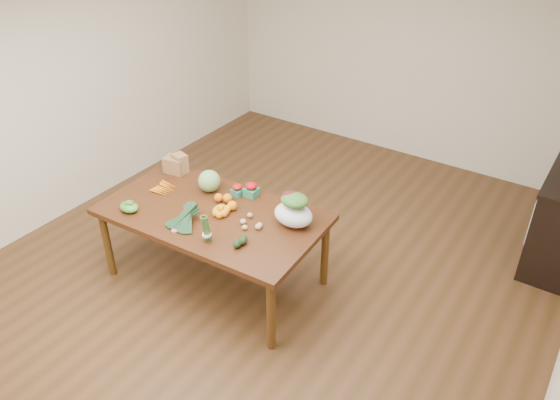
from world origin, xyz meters
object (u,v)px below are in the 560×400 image
Objects in this scene: paper_bag at (175,163)px; asparagus_bundle at (206,228)px; salad_bag at (293,211)px; mandarin_cluster at (221,209)px; cabbage at (209,181)px; dining_table at (215,246)px; kale_bunch at (182,218)px.

asparagus_bundle reaches higher than paper_bag.
mandarin_cluster is at bearing -159.79° from salad_bag.
paper_bag is at bearing 170.01° from cabbage.
asparagus_bundle is at bearing -51.58° from cabbage.
salad_bag is at bearing -4.75° from paper_bag.
dining_table is at bearing 122.26° from asparagus_bundle.
mandarin_cluster is (0.85, -0.34, -0.04)m from paper_bag.
paper_bag is 0.91m from mandarin_cluster.
salad_bag is (0.76, 0.55, 0.05)m from kale_bunch.
cabbage is at bearing 104.92° from kale_bunch.
salad_bag reaches higher than paper_bag.
kale_bunch reaches higher than dining_table.
cabbage is 0.94m from salad_bag.
mandarin_cluster is at bearing 7.89° from dining_table.
asparagus_bundle reaches higher than dining_table.
dining_table is 7.78× the size of asparagus_bundle.
asparagus_bundle is at bearing -127.26° from salad_bag.
dining_table is 0.96m from paper_bag.
dining_table is 0.66m from asparagus_bundle.
paper_bag is 1.45m from salad_bag.
paper_bag is at bearing 157.98° from mandarin_cluster.
paper_bag is at bearing 142.07° from asparagus_bundle.
mandarin_cluster is 0.65m from salad_bag.
mandarin_cluster is 0.72× the size of asparagus_bundle.
kale_bunch reaches higher than mandarin_cluster.
cabbage reaches higher than mandarin_cluster.
paper_bag is 1.50× the size of mandarin_cluster.
salad_bag reaches higher than cabbage.
mandarin_cluster is at bearing -22.02° from paper_bag.
kale_bunch is at bearing -115.59° from mandarin_cluster.
cabbage is (-0.25, 0.27, 0.48)m from dining_table.
kale_bunch is at bearing -104.60° from dining_table.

